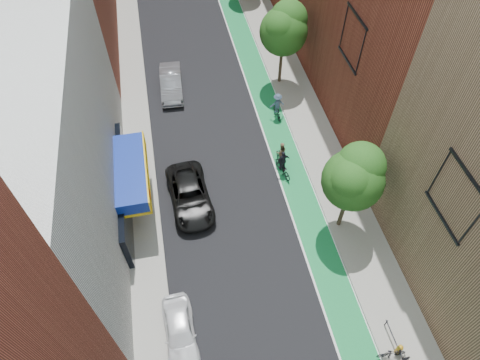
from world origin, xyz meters
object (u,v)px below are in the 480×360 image
cyclist_lane_near (281,156)px  fire_hydrant (399,349)px  parked_car_white (180,331)px  cyclist_lane_mid (283,166)px  cyclist_lane_far (277,107)px  parked_car_silver (171,83)px  parked_car_black (190,195)px

cyclist_lane_near → fire_hydrant: bearing=97.4°
parked_car_white → cyclist_lane_mid: bearing=48.1°
fire_hydrant → cyclist_lane_mid: bearing=101.3°
cyclist_lane_mid → cyclist_lane_far: 5.56m
parked_car_silver → fire_hydrant: (8.84, -22.50, -0.19)m
cyclist_lane_mid → fire_hydrant: cyclist_lane_mid is taller
parked_car_silver → cyclist_lane_mid: bearing=-54.1°
parked_car_white → cyclist_lane_far: (8.98, 14.94, 0.28)m
cyclist_lane_far → fire_hydrant: (1.46, -17.97, -0.36)m
cyclist_lane_mid → cyclist_lane_near: bearing=-109.4°
parked_car_white → fire_hydrant: parked_car_white is taller
cyclist_lane_mid → parked_car_black: bearing=-3.0°
parked_car_black → fire_hydrant: (8.84, -11.32, -0.15)m
parked_car_white → fire_hydrant: 10.87m
cyclist_lane_far → fire_hydrant: bearing=89.8°
parked_car_white → cyclist_lane_far: size_ratio=1.91×
parked_car_silver → parked_car_black: bearing=-86.4°
parked_car_white → parked_car_silver: parked_car_silver is taller
cyclist_lane_near → parked_car_black: bearing=14.3°
parked_car_black → cyclist_lane_near: size_ratio=2.75×
cyclist_lane_mid → cyclist_lane_far: (1.05, 5.46, 0.23)m
parked_car_black → parked_car_silver: bearing=86.4°
parked_car_white → cyclist_lane_near: cyclist_lane_near is taller
parked_car_white → parked_car_black: 8.44m
parked_car_black → cyclist_lane_far: size_ratio=2.58×
parked_car_white → parked_car_silver: 19.54m
parked_car_white → parked_car_black: parked_car_black is taller
cyclist_lane_near → fire_hydrant: size_ratio=2.37×
parked_car_black → parked_car_silver: (0.00, 11.18, 0.04)m
cyclist_lane_near → cyclist_lane_far: size_ratio=0.94×
parked_car_white → cyclist_lane_near: (8.01, 10.28, 0.13)m
cyclist_lane_far → fire_hydrant: size_ratio=2.52×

